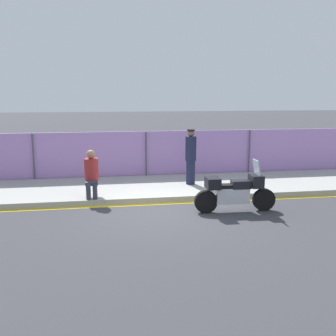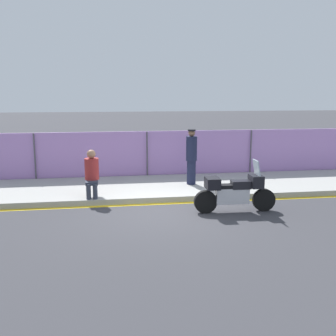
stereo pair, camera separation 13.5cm
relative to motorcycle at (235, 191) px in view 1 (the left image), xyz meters
The scene contains 7 objects.
ground_plane 2.05m from the motorcycle, behind, with size 120.00×120.00×0.00m, color #38383D.
sidewalk 3.46m from the motorcycle, 124.68° to the left, with size 30.06×3.27×0.17m.
curb_paint_stripe 2.31m from the motorcycle, 150.76° to the left, with size 30.06×0.18×0.01m.
storefront_fence 4.95m from the motorcycle, 113.23° to the left, with size 28.56×0.17×1.83m.
motorcycle is the anchor object (origin of this frame).
officer_standing 2.89m from the motorcycle, 102.55° to the left, with size 0.37×0.37×1.86m.
person_seated_on_curb 4.25m from the motorcycle, 156.66° to the left, with size 0.42×0.73×1.40m.
Camera 1 is at (-1.54, -10.27, 3.22)m, focal length 42.00 mm.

